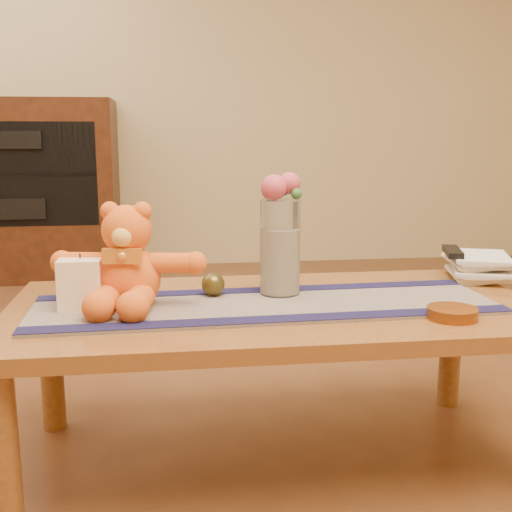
{
  "coord_description": "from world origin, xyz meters",
  "views": [
    {
      "loc": [
        -0.27,
        -1.62,
        0.89
      ],
      "look_at": [
        -0.05,
        0.0,
        0.58
      ],
      "focal_mm": 44.67,
      "sensor_mm": 36.0,
      "label": 1
    }
  ],
  "objects": [
    {
      "name": "floor",
      "position": [
        0.0,
        0.0,
        0.0
      ],
      "size": [
        5.5,
        5.5,
        0.0
      ],
      "primitive_type": "plane",
      "color": "#563018",
      "rests_on": "ground"
    },
    {
      "name": "wall_back",
      "position": [
        0.0,
        2.75,
        1.35
      ],
      "size": [
        5.5,
        0.0,
        5.5
      ],
      "primitive_type": "plane",
      "rotation": [
        1.57,
        0.0,
        0.0
      ],
      "color": "tan",
      "rests_on": "floor"
    },
    {
      "name": "coffee_table_top",
      "position": [
        0.0,
        0.0,
        0.43
      ],
      "size": [
        1.4,
        0.7,
        0.04
      ],
      "primitive_type": "cube",
      "color": "brown",
      "rests_on": "floor"
    },
    {
      "name": "table_leg_fl",
      "position": [
        -0.64,
        -0.29,
        0.21
      ],
      "size": [
        0.07,
        0.07,
        0.41
      ],
      "primitive_type": "cylinder",
      "color": "brown",
      "rests_on": "floor"
    },
    {
      "name": "table_leg_bl",
      "position": [
        -0.64,
        0.29,
        0.21
      ],
      "size": [
        0.07,
        0.07,
        0.41
      ],
      "primitive_type": "cylinder",
      "color": "brown",
      "rests_on": "floor"
    },
    {
      "name": "table_leg_br",
      "position": [
        0.64,
        0.29,
        0.21
      ],
      "size": [
        0.07,
        0.07,
        0.41
      ],
      "primitive_type": "cylinder",
      "color": "brown",
      "rests_on": "floor"
    },
    {
      "name": "persian_runner",
      "position": [
        -0.03,
        -0.03,
        0.45
      ],
      "size": [
        1.21,
        0.38,
        0.01
      ],
      "primitive_type": "cube",
      "rotation": [
        0.0,
        0.0,
        0.03
      ],
      "color": "#1E1843",
      "rests_on": "coffee_table_top"
    },
    {
      "name": "runner_border_near",
      "position": [
        -0.02,
        -0.17,
        0.46
      ],
      "size": [
        1.2,
        0.09,
        0.0
      ],
      "primitive_type": "cube",
      "rotation": [
        0.0,
        0.0,
        0.03
      ],
      "color": "#141237",
      "rests_on": "persian_runner"
    },
    {
      "name": "runner_border_far",
      "position": [
        -0.03,
        0.12,
        0.46
      ],
      "size": [
        1.2,
        0.09,
        0.0
      ],
      "primitive_type": "cube",
      "rotation": [
        0.0,
        0.0,
        0.03
      ],
      "color": "#141237",
      "rests_on": "persian_runner"
    },
    {
      "name": "teddy_bear",
      "position": [
        -0.38,
        0.01,
        0.58
      ],
      "size": [
        0.42,
        0.36,
        0.25
      ],
      "primitive_type": null,
      "rotation": [
        0.0,
        0.0,
        -0.17
      ],
      "color": "orange",
      "rests_on": "persian_runner"
    },
    {
      "name": "pillar_candle",
      "position": [
        -0.5,
        0.0,
        0.52
      ],
      "size": [
        0.11,
        0.11,
        0.13
      ],
      "primitive_type": "cube",
      "rotation": [
        0.0,
        0.0,
        -0.02
      ],
      "color": "#FFE2BB",
      "rests_on": "persian_runner"
    },
    {
      "name": "candle_wick",
      "position": [
        -0.5,
        0.0,
        0.59
      ],
      "size": [
        0.0,
        0.0,
        0.01
      ],
      "primitive_type": "cylinder",
      "rotation": [
        0.0,
        0.0,
        -0.02
      ],
      "color": "black",
      "rests_on": "pillar_candle"
    },
    {
      "name": "glass_vase",
      "position": [
        0.03,
        0.07,
        0.59
      ],
      "size": [
        0.11,
        0.11,
        0.26
      ],
      "primitive_type": "cylinder",
      "color": "silver",
      "rests_on": "persian_runner"
    },
    {
      "name": "potpourri_fill",
      "position": [
        0.03,
        0.07,
        0.55
      ],
      "size": [
        0.09,
        0.09,
        0.18
      ],
      "primitive_type": "cylinder",
      "color": "beige",
      "rests_on": "glass_vase"
    },
    {
      "name": "rose_left",
      "position": [
        0.01,
        0.06,
        0.75
      ],
      "size": [
        0.07,
        0.07,
        0.07
      ],
      "primitive_type": "sphere",
      "color": "#BE4353",
      "rests_on": "glass_vase"
    },
    {
      "name": "rose_right",
      "position": [
        0.05,
        0.08,
        0.76
      ],
      "size": [
        0.06,
        0.06,
        0.06
      ],
      "primitive_type": "sphere",
      "color": "#BE4353",
      "rests_on": "glass_vase"
    },
    {
      "name": "blue_flower_back",
      "position": [
        0.04,
        0.11,
        0.75
      ],
      "size": [
        0.04,
        0.04,
        0.04
      ],
      "primitive_type": "sphere",
      "color": "#485F9D",
      "rests_on": "glass_vase"
    },
    {
      "name": "blue_flower_side",
      "position": [
        -0.0,
        0.09,
        0.74
      ],
      "size": [
        0.04,
        0.04,
        0.04
      ],
      "primitive_type": "sphere",
      "color": "#485F9D",
      "rests_on": "glass_vase"
    },
    {
      "name": "leaf_sprig",
      "position": [
        0.07,
        0.05,
        0.74
      ],
      "size": [
        0.03,
        0.03,
        0.03
      ],
      "primitive_type": "sphere",
      "color": "#33662D",
      "rests_on": "glass_vase"
    },
    {
      "name": "bronze_ball",
      "position": [
        -0.16,
        0.07,
        0.49
      ],
      "size": [
        0.08,
        0.08,
        0.06
      ],
      "primitive_type": "sphere",
      "rotation": [
        0.0,
        0.0,
        -0.42
      ],
      "color": "#453B17",
      "rests_on": "persian_runner"
    },
    {
      "name": "book_bottom",
      "position": [
        0.6,
        0.23,
        0.46
      ],
      "size": [
        0.21,
        0.26,
        0.02
      ],
      "primitive_type": "imported",
      "rotation": [
        0.0,
        0.0,
        -0.24
      ],
      "color": "beige",
      "rests_on": "coffee_table_top"
    },
    {
      "name": "book_lower",
      "position": [
        0.6,
        0.22,
        0.48
      ],
      "size": [
        0.24,
        0.27,
        0.02
      ],
      "primitive_type": "imported",
      "rotation": [
        0.0,
        0.0,
        -0.38
      ],
      "color": "beige",
      "rests_on": "book_bottom"
    },
    {
      "name": "book_upper",
      "position": [
        0.59,
        0.23,
        0.5
      ],
      "size": [
        0.2,
        0.25,
        0.02
      ],
      "primitive_type": "imported",
      "rotation": [
        0.0,
        0.0,
        -0.19
      ],
      "color": "beige",
      "rests_on": "book_lower"
    },
    {
      "name": "book_top",
      "position": [
        0.6,
        0.23,
        0.52
      ],
      "size": [
        0.23,
        0.27,
        0.02
      ],
      "primitive_type": "imported",
      "rotation": [
        0.0,
        0.0,
        -0.34
      ],
      "color": "beige",
      "rests_on": "book_upper"
    },
    {
      "name": "tv_remote",
      "position": [
        0.59,
        0.22,
        0.54
      ],
      "size": [
        0.09,
        0.17,
        0.02
      ],
      "primitive_type": "cube",
      "rotation": [
        0.0,
        0.0,
        -0.29
      ],
      "color": "black",
      "rests_on": "book_top"
    },
    {
      "name": "amber_dish",
      "position": [
        0.41,
        -0.2,
        0.46
      ],
      "size": [
        0.14,
        0.14,
        0.03
      ],
      "primitive_type": "cylinder",
      "rotation": [
        0.0,
        0.0,
        -0.15
      ],
      "color": "#BF5914",
      "rests_on": "coffee_table_top"
    },
    {
      "name": "media_cabinet",
      "position": [
        -1.2,
        2.48,
        0.55
      ],
      "size": [
        1.2,
        0.5,
        1.1
      ],
      "primitive_type": "cube",
      "color": "black",
      "rests_on": "floor"
    },
    {
      "name": "cabinet_cavity",
      "position": [
        -1.2,
        2.25,
        0.66
      ],
      "size": [
        1.02,
        0.03,
        0.61
      ],
      "primitive_type": "cube",
      "color": "black",
      "rests_on": "media_cabinet"
    },
    {
      "name": "cabinet_shelf",
      "position": [
        -1.2,
        2.33,
        0.66
      ],
      "size": [
        1.02,
        0.2,
        0.02
      ],
      "primitive_type": "cube",
      "color": "black",
      "rests_on": "media_cabinet"
    },
    {
      "name": "stereo_upper",
      "position": [
        -1.2,
        2.35,
        0.86
      ],
      "size": [
        0.42,
        0.28,
        0.1
      ],
      "primitive_type": "cube",
      "color": "black",
      "rests_on": "media_cabinet"
    },
    {
      "name": "stereo_lower",
      "position": [
        -1.2,
        2.35,
        0.46
      ],
      "size": [
        0.42,
        0.28,
        0.12
      ],
      "primitive_type": "cube",
      "color": "black",
      "rests_on": "media_cabinet"
    }
  ]
}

